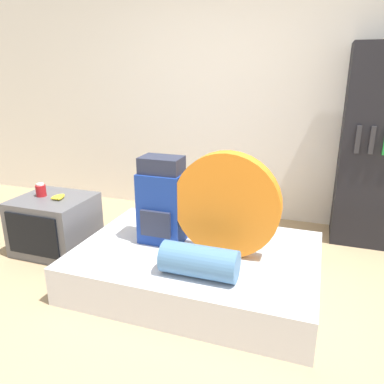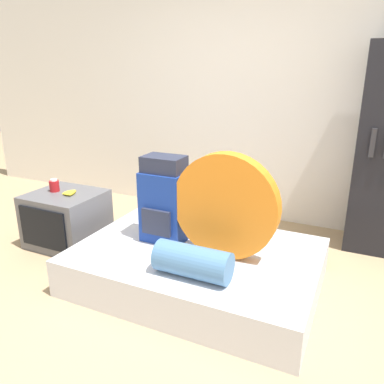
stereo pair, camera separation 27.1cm
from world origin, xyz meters
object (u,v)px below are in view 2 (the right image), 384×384
object	(u,v)px
canister	(54,186)
tent_bag	(226,206)
television	(67,219)
backpack	(164,201)
sleeping_roll	(193,261)

from	to	relation	value
canister	tent_bag	bearing A→B (deg)	-4.38
tent_bag	television	world-z (taller)	tent_bag
backpack	canister	distance (m)	1.22
backpack	tent_bag	bearing A→B (deg)	-5.39
tent_bag	sleeping_roll	world-z (taller)	tent_bag
sleeping_roll	canister	bearing A→B (deg)	163.33
backpack	television	xyz separation A→B (m)	(-1.09, 0.07, -0.37)
sleeping_roll	backpack	bearing A→B (deg)	136.85
tent_bag	canister	size ratio (longest dim) A/B	6.51
sleeping_roll	television	xyz separation A→B (m)	(-1.53, 0.48, -0.15)
backpack	tent_bag	world-z (taller)	tent_bag
canister	television	bearing A→B (deg)	-7.59
tent_bag	television	xyz separation A→B (m)	(-1.62, 0.12, -0.42)
tent_bag	television	bearing A→B (deg)	175.86
sleeping_roll	canister	world-z (taller)	canister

